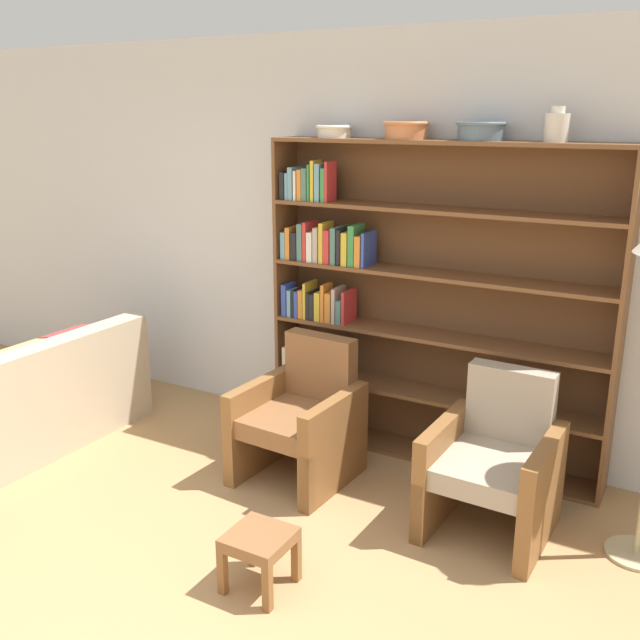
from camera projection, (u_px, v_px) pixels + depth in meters
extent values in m
cube|color=silver|center=(383.00, 244.00, 4.82)|extent=(12.00, 0.06, 2.75)
cube|color=brown|center=(287.00, 287.00, 5.06)|extent=(0.02, 0.30, 2.07)
cube|color=brown|center=(621.00, 333.00, 4.02)|extent=(0.02, 0.30, 2.07)
cube|color=brown|center=(442.00, 142.00, 4.25)|extent=(2.20, 0.30, 0.03)
cube|color=brown|center=(428.00, 453.00, 4.83)|extent=(2.20, 0.30, 0.03)
cube|color=brown|center=(442.00, 302.00, 4.66)|extent=(2.20, 0.01, 2.07)
cube|color=#334CB2|center=(291.00, 404.00, 5.26)|extent=(0.02, 0.20, 0.26)
cube|color=white|center=(293.00, 410.00, 5.23)|extent=(0.03, 0.13, 0.22)
cube|color=#4C756B|center=(296.00, 412.00, 5.21)|extent=(0.02, 0.12, 0.20)
cube|color=#4C756B|center=(300.00, 410.00, 5.19)|extent=(0.04, 0.13, 0.24)
cube|color=orange|center=(307.00, 411.00, 5.21)|extent=(0.02, 0.20, 0.21)
cube|color=gold|center=(308.00, 416.00, 5.18)|extent=(0.03, 0.14, 0.17)
cube|color=black|center=(313.00, 410.00, 5.16)|extent=(0.04, 0.17, 0.26)
cube|color=#669EB2|center=(318.00, 415.00, 5.13)|extent=(0.04, 0.14, 0.22)
cube|color=brown|center=(431.00, 394.00, 4.71)|extent=(2.20, 0.30, 0.03)
cube|color=white|center=(290.00, 356.00, 5.15)|extent=(0.03, 0.18, 0.17)
cube|color=black|center=(295.00, 357.00, 5.13)|extent=(0.03, 0.19, 0.16)
cube|color=gold|center=(297.00, 356.00, 5.10)|extent=(0.02, 0.15, 0.20)
cube|color=#388C47|center=(302.00, 355.00, 5.09)|extent=(0.03, 0.18, 0.22)
cube|color=white|center=(305.00, 358.00, 5.06)|extent=(0.03, 0.14, 0.20)
cube|color=orange|center=(310.00, 359.00, 5.04)|extent=(0.04, 0.14, 0.20)
cube|color=black|center=(315.00, 361.00, 5.02)|extent=(0.04, 0.13, 0.19)
cube|color=black|center=(322.00, 356.00, 5.00)|extent=(0.04, 0.17, 0.26)
cube|color=brown|center=(433.00, 336.00, 4.59)|extent=(2.20, 0.30, 0.02)
cube|color=#334CB2|center=(289.00, 299.00, 5.01)|extent=(0.04, 0.15, 0.22)
cube|color=#669EB2|center=(293.00, 302.00, 4.98)|extent=(0.03, 0.12, 0.19)
cube|color=black|center=(299.00, 301.00, 5.00)|extent=(0.02, 0.19, 0.20)
cube|color=#334CB2|center=(300.00, 303.00, 4.96)|extent=(0.03, 0.13, 0.19)
cube|color=orange|center=(305.00, 303.00, 4.95)|extent=(0.03, 0.14, 0.20)
cube|color=gold|center=(310.00, 299.00, 4.94)|extent=(0.02, 0.17, 0.25)
cube|color=black|center=(313.00, 304.00, 4.93)|extent=(0.02, 0.17, 0.19)
cube|color=black|center=(316.00, 305.00, 4.91)|extent=(0.04, 0.15, 0.18)
cube|color=gold|center=(323.00, 305.00, 4.90)|extent=(0.04, 0.17, 0.20)
cube|color=orange|center=(326.00, 302.00, 4.85)|extent=(0.03, 0.13, 0.26)
cube|color=orange|center=(332.00, 306.00, 4.85)|extent=(0.04, 0.15, 0.21)
cube|color=#B2A899|center=(339.00, 304.00, 4.83)|extent=(0.03, 0.17, 0.24)
cube|color=#4C756B|center=(344.00, 310.00, 4.83)|extent=(0.04, 0.18, 0.16)
cube|color=red|center=(349.00, 306.00, 4.81)|extent=(0.02, 0.19, 0.23)
cube|color=brown|center=(436.00, 274.00, 4.48)|extent=(2.20, 0.30, 0.02)
cube|color=#669EB2|center=(290.00, 244.00, 4.92)|extent=(0.03, 0.20, 0.18)
cube|color=orange|center=(293.00, 243.00, 4.88)|extent=(0.03, 0.15, 0.22)
cube|color=black|center=(300.00, 245.00, 4.88)|extent=(0.04, 0.20, 0.19)
cube|color=#4C756B|center=(304.00, 241.00, 4.83)|extent=(0.04, 0.15, 0.25)
cube|color=red|center=(310.00, 241.00, 4.82)|extent=(0.02, 0.18, 0.26)
cube|color=white|center=(316.00, 246.00, 4.82)|extent=(0.04, 0.19, 0.20)
cube|color=#B2A899|center=(321.00, 244.00, 4.79)|extent=(0.04, 0.19, 0.23)
cube|color=gold|center=(326.00, 242.00, 4.75)|extent=(0.03, 0.16, 0.27)
cube|color=red|center=(330.00, 246.00, 4.73)|extent=(0.04, 0.13, 0.22)
cube|color=#4C756B|center=(339.00, 245.00, 4.73)|extent=(0.04, 0.19, 0.24)
cube|color=black|center=(344.00, 246.00, 4.71)|extent=(0.03, 0.19, 0.23)
cube|color=gold|center=(348.00, 248.00, 4.67)|extent=(0.04, 0.13, 0.22)
cube|color=#388C47|center=(356.00, 245.00, 4.66)|extent=(0.04, 0.17, 0.27)
cube|color=orange|center=(363.00, 250.00, 4.64)|extent=(0.04, 0.18, 0.20)
cube|color=#334CB2|center=(368.00, 249.00, 4.63)|extent=(0.02, 0.20, 0.23)
cube|color=brown|center=(439.00, 210.00, 4.36)|extent=(2.20, 0.30, 0.02)
cube|color=black|center=(288.00, 185.00, 4.80)|extent=(0.03, 0.17, 0.18)
cube|color=#669EB2|center=(291.00, 186.00, 4.76)|extent=(0.02, 0.13, 0.18)
cube|color=#669EB2|center=(297.00, 183.00, 4.77)|extent=(0.03, 0.20, 0.21)
cube|color=white|center=(300.00, 185.00, 4.74)|extent=(0.02, 0.15, 0.19)
cube|color=orange|center=(305.00, 185.00, 4.72)|extent=(0.03, 0.16, 0.20)
cube|color=#4C756B|center=(310.00, 184.00, 4.71)|extent=(0.04, 0.17, 0.21)
cube|color=#388C47|center=(314.00, 182.00, 4.69)|extent=(0.02, 0.16, 0.24)
cube|color=gold|center=(316.00, 181.00, 4.66)|extent=(0.02, 0.13, 0.26)
cube|color=#669EB2|center=(322.00, 182.00, 4.65)|extent=(0.03, 0.15, 0.24)
cube|color=#388C47|center=(328.00, 185.00, 4.64)|extent=(0.03, 0.17, 0.22)
cube|color=red|center=(330.00, 182.00, 4.61)|extent=(0.02, 0.13, 0.26)
cylinder|color=silver|center=(334.00, 132.00, 4.58)|extent=(0.21, 0.21, 0.07)
torus|color=silver|center=(334.00, 127.00, 4.57)|extent=(0.24, 0.24, 0.02)
cylinder|color=#C67547|center=(406.00, 131.00, 4.34)|extent=(0.26, 0.26, 0.10)
torus|color=#C67547|center=(406.00, 123.00, 4.33)|extent=(0.29, 0.29, 0.02)
cylinder|color=slate|center=(481.00, 132.00, 4.12)|extent=(0.27, 0.27, 0.10)
torus|color=slate|center=(482.00, 124.00, 4.11)|extent=(0.29, 0.29, 0.02)
cylinder|color=silver|center=(557.00, 128.00, 3.92)|extent=(0.13, 0.13, 0.15)
cylinder|color=silver|center=(558.00, 110.00, 3.89)|extent=(0.07, 0.07, 0.04)
cube|color=tan|center=(36.00, 410.00, 5.04)|extent=(0.84, 1.47, 0.41)
cube|color=tan|center=(61.00, 366.00, 4.78)|extent=(0.20, 1.46, 0.37)
cube|color=tan|center=(106.00, 371.00, 5.58)|extent=(0.82, 0.13, 0.57)
cube|color=tan|center=(24.00, 372.00, 4.68)|extent=(0.18, 0.36, 0.37)
cube|color=#A83838|center=(71.00, 355.00, 5.00)|extent=(0.18, 0.36, 0.37)
cube|color=brown|center=(307.00, 484.00, 4.09)|extent=(0.07, 0.07, 0.36)
cube|color=brown|center=(231.00, 459.00, 4.39)|extent=(0.07, 0.07, 0.36)
cube|color=brown|center=(360.00, 444.00, 4.58)|extent=(0.07, 0.07, 0.36)
cube|color=brown|center=(288.00, 424.00, 4.88)|extent=(0.07, 0.07, 0.36)
cube|color=brown|center=(296.00, 420.00, 4.43)|extent=(0.52, 0.67, 0.12)
cube|color=brown|center=(321.00, 369.00, 4.58)|extent=(0.49, 0.15, 0.45)
cube|color=brown|center=(335.00, 445.00, 4.31)|extent=(0.12, 0.68, 0.60)
cube|color=brown|center=(261.00, 424.00, 4.60)|extent=(0.12, 0.68, 0.60)
cube|color=brown|center=(525.00, 545.00, 3.52)|extent=(0.07, 0.07, 0.36)
cube|color=brown|center=(418.00, 513.00, 3.80)|extent=(0.07, 0.07, 0.36)
cube|color=brown|center=(555.00, 491.00, 4.02)|extent=(0.07, 0.07, 0.36)
cube|color=brown|center=(459.00, 466.00, 4.30)|extent=(0.07, 0.07, 0.36)
cube|color=tan|center=(491.00, 467.00, 3.85)|extent=(0.50, 0.66, 0.12)
cube|color=tan|center=(510.00, 406.00, 4.01)|extent=(0.48, 0.14, 0.45)
cube|color=brown|center=(542.00, 496.00, 3.73)|extent=(0.10, 0.68, 0.60)
cube|color=brown|center=(442.00, 469.00, 4.01)|extent=(0.10, 0.68, 0.60)
cylinder|color=tan|center=(636.00, 553.00, 3.74)|extent=(0.32, 0.32, 0.02)
cube|color=brown|center=(253.00, 544.00, 3.63)|extent=(0.04, 0.04, 0.23)
cube|color=brown|center=(296.00, 559.00, 3.51)|extent=(0.04, 0.04, 0.23)
cube|color=brown|center=(223.00, 572.00, 3.41)|extent=(0.04, 0.04, 0.23)
cube|color=brown|center=(268.00, 589.00, 3.29)|extent=(0.04, 0.04, 0.23)
cube|color=brown|center=(259.00, 539.00, 3.42)|extent=(0.30, 0.30, 0.06)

